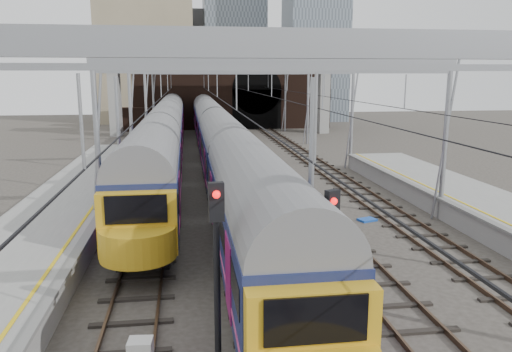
{
  "coord_description": "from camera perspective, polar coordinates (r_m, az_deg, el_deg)",
  "views": [
    {
      "loc": [
        -4.26,
        -14.62,
        7.07
      ],
      "look_at": [
        -1.09,
        8.18,
        2.4
      ],
      "focal_mm": 35.0,
      "sensor_mm": 36.0,
      "label": 1
    }
  ],
  "objects": [
    {
      "name": "ground",
      "position": [
        16.79,
        7.77,
        -13.55
      ],
      "size": [
        160.0,
        160.0,
        0.0
      ],
      "primitive_type": "plane",
      "color": "#38332D",
      "rests_on": "ground"
    },
    {
      "name": "platform_left",
      "position": [
        19.25,
        -25.67,
        -9.5
      ],
      "size": [
        4.32,
        55.0,
        1.12
      ],
      "color": "gray",
      "rests_on": "ground"
    },
    {
      "name": "tracks",
      "position": [
        30.74,
        0.25,
        -1.79
      ],
      "size": [
        14.4,
        80.0,
        0.22
      ],
      "color": "#4C3828",
      "rests_on": "ground"
    },
    {
      "name": "overhead_line",
      "position": [
        36.36,
        -1.22,
        10.68
      ],
      "size": [
        16.8,
        80.0,
        8.0
      ],
      "color": "gray",
      "rests_on": "ground"
    },
    {
      "name": "retaining_wall",
      "position": [
        66.85,
        -3.1,
        9.11
      ],
      "size": [
        28.0,
        2.75,
        9.0
      ],
      "color": "black",
      "rests_on": "ground"
    },
    {
      "name": "overbridge",
      "position": [
        60.77,
        -3.99,
        11.63
      ],
      "size": [
        28.0,
        3.0,
        9.25
      ],
      "color": "gray",
      "rests_on": "ground"
    },
    {
      "name": "city_skyline",
      "position": [
        85.97,
        -3.38,
        18.15
      ],
      "size": [
        37.5,
        27.5,
        60.0
      ],
      "color": "tan",
      "rests_on": "ground"
    },
    {
      "name": "train_main",
      "position": [
        39.42,
        -4.6,
        4.64
      ],
      "size": [
        2.67,
        61.67,
        4.63
      ],
      "color": "black",
      "rests_on": "ground"
    },
    {
      "name": "train_second",
      "position": [
        48.52,
        -10.0,
        5.85
      ],
      "size": [
        2.76,
        63.78,
        4.76
      ],
      "color": "black",
      "rests_on": "ground"
    },
    {
      "name": "signal_near_left",
      "position": [
        11.39,
        -4.5,
        -9.32
      ],
      "size": [
        0.36,
        0.46,
        4.8
      ],
      "rotation": [
        0.0,
        0.0,
        0.11
      ],
      "color": "black",
      "rests_on": "ground"
    },
    {
      "name": "signal_near_centre",
      "position": [
        11.87,
        8.35,
        -9.26
      ],
      "size": [
        0.37,
        0.46,
        4.54
      ],
      "rotation": [
        0.0,
        0.0,
        0.42
      ],
      "color": "black",
      "rests_on": "ground"
    },
    {
      "name": "equip_cover_a",
      "position": [
        14.54,
        3.38,
        -17.4
      ],
      "size": [
        0.98,
        0.78,
        0.1
      ],
      "primitive_type": "cube",
      "rotation": [
        0.0,
        0.0,
        0.19
      ],
      "color": "#1646A8",
      "rests_on": "ground"
    },
    {
      "name": "equip_cover_b",
      "position": [
        25.15,
        5.43,
        -4.78
      ],
      "size": [
        1.04,
        0.79,
        0.11
      ],
      "primitive_type": "cube",
      "rotation": [
        0.0,
        0.0,
        0.12
      ],
      "color": "#1646A8",
      "rests_on": "ground"
    },
    {
      "name": "equip_cover_c",
      "position": [
        25.33,
        12.58,
        -4.9
      ],
      "size": [
        1.0,
        0.84,
        0.1
      ],
      "primitive_type": "cube",
      "rotation": [
        0.0,
        0.0,
        0.33
      ],
      "color": "#1646A8",
      "rests_on": "ground"
    }
  ]
}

